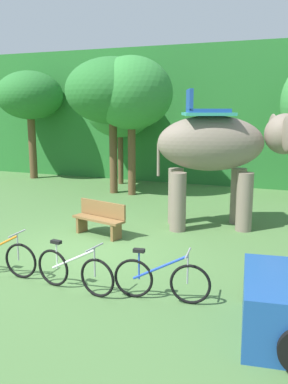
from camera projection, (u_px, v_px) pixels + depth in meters
The scene contains 10 objects.
ground_plane at pixel (85, 251), 9.78m from camera, with size 80.00×80.00×0.00m, color #4C753D.
foliage_hedge at pixel (209, 115), 20.55m from camera, with size 36.00×6.00×5.92m, color #28702D.
tree_right at pixel (30, 96), 19.23m from camera, with size 3.04×3.04×4.97m.
tree_far_right at pixel (120, 108), 17.86m from camera, with size 2.99×2.99×4.58m.
tree_far_left at pixel (112, 91), 15.74m from camera, with size 3.56×3.56×5.17m.
tree_center_left at pixel (131, 94), 15.42m from camera, with size 3.08×3.08×5.18m.
elephant at pixel (223, 149), 11.35m from camera, with size 4.20×2.87×3.78m.
bike_white at pixel (74, 271), 7.56m from camera, with size 1.70×0.52×0.92m.
bike_blue at pixel (161, 280), 7.18m from camera, with size 1.70×0.52×0.92m.
wooden_bench at pixel (100, 217), 10.89m from camera, with size 1.55×0.77×0.89m.
Camera 1 is at (4.72, -8.15, 3.28)m, focal length 39.03 mm.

